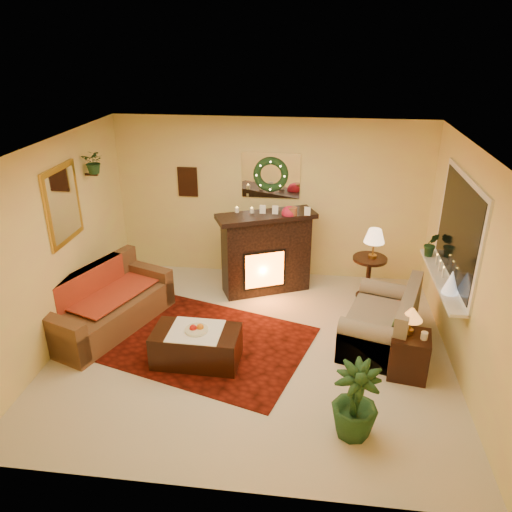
# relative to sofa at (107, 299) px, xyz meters

# --- Properties ---
(floor) EXTENTS (5.00, 5.00, 0.00)m
(floor) POSITION_rel_sofa_xyz_m (2.04, -0.25, -0.43)
(floor) COLOR beige
(floor) RESTS_ON ground
(ceiling) EXTENTS (5.00, 5.00, 0.00)m
(ceiling) POSITION_rel_sofa_xyz_m (2.04, -0.25, 2.17)
(ceiling) COLOR white
(ceiling) RESTS_ON ground
(wall_back) EXTENTS (5.00, 5.00, 0.00)m
(wall_back) POSITION_rel_sofa_xyz_m (2.04, 2.00, 0.87)
(wall_back) COLOR #EFD88C
(wall_back) RESTS_ON ground
(wall_front) EXTENTS (5.00, 5.00, 0.00)m
(wall_front) POSITION_rel_sofa_xyz_m (2.04, -2.50, 0.87)
(wall_front) COLOR #EFD88C
(wall_front) RESTS_ON ground
(wall_left) EXTENTS (4.50, 4.50, 0.00)m
(wall_left) POSITION_rel_sofa_xyz_m (-0.46, -0.25, 0.87)
(wall_left) COLOR #EFD88C
(wall_left) RESTS_ON ground
(wall_right) EXTENTS (4.50, 4.50, 0.00)m
(wall_right) POSITION_rel_sofa_xyz_m (4.54, -0.25, 0.87)
(wall_right) COLOR #EFD88C
(wall_right) RESTS_ON ground
(area_rug) EXTENTS (2.95, 2.53, 0.01)m
(area_rug) POSITION_rel_sofa_xyz_m (1.44, -0.24, -0.42)
(area_rug) COLOR #5D1D11
(area_rug) RESTS_ON floor
(sofa) EXTENTS (1.45, 2.06, 0.81)m
(sofa) POSITION_rel_sofa_xyz_m (0.00, 0.00, 0.00)
(sofa) COLOR #3F2118
(sofa) RESTS_ON floor
(red_throw) EXTENTS (0.78, 1.26, 0.02)m
(red_throw) POSITION_rel_sofa_xyz_m (-0.04, 0.15, 0.03)
(red_throw) COLOR red
(red_throw) RESTS_ON sofa
(fireplace) EXTENTS (1.38, 0.93, 1.22)m
(fireplace) POSITION_rel_sofa_xyz_m (2.04, 1.36, 0.12)
(fireplace) COLOR black
(fireplace) RESTS_ON floor
(poinsettia) EXTENTS (0.23, 0.23, 0.23)m
(poinsettia) POSITION_rel_sofa_xyz_m (2.38, 1.36, 0.87)
(poinsettia) COLOR #B41632
(poinsettia) RESTS_ON fireplace
(mantel_candle_a) EXTENTS (0.07, 0.07, 0.20)m
(mantel_candle_a) POSITION_rel_sofa_xyz_m (1.59, 1.36, 0.83)
(mantel_candle_a) COLOR white
(mantel_candle_a) RESTS_ON fireplace
(mantel_candle_b) EXTENTS (0.07, 0.07, 0.20)m
(mantel_candle_b) POSITION_rel_sofa_xyz_m (1.82, 1.36, 0.83)
(mantel_candle_b) COLOR beige
(mantel_candle_b) RESTS_ON fireplace
(mantel_mirror) EXTENTS (0.92, 0.02, 0.72)m
(mantel_mirror) POSITION_rel_sofa_xyz_m (2.04, 1.98, 1.27)
(mantel_mirror) COLOR white
(mantel_mirror) RESTS_ON wall_back
(wreath) EXTENTS (0.55, 0.11, 0.55)m
(wreath) POSITION_rel_sofa_xyz_m (2.04, 1.94, 1.29)
(wreath) COLOR #194719
(wreath) RESTS_ON wall_back
(wall_art) EXTENTS (0.32, 0.03, 0.48)m
(wall_art) POSITION_rel_sofa_xyz_m (0.69, 1.98, 1.12)
(wall_art) COLOR #381E11
(wall_art) RESTS_ON wall_back
(gold_mirror) EXTENTS (0.03, 0.84, 1.00)m
(gold_mirror) POSITION_rel_sofa_xyz_m (-0.44, 0.05, 1.32)
(gold_mirror) COLOR gold
(gold_mirror) RESTS_ON wall_left
(hanging_plant) EXTENTS (0.33, 0.28, 0.36)m
(hanging_plant) POSITION_rel_sofa_xyz_m (-0.30, 0.80, 1.54)
(hanging_plant) COLOR #194719
(hanging_plant) RESTS_ON wall_left
(loveseat) EXTENTS (1.17, 1.56, 0.81)m
(loveseat) POSITION_rel_sofa_xyz_m (3.68, 0.09, -0.01)
(loveseat) COLOR #836E58
(loveseat) RESTS_ON floor
(window_frame) EXTENTS (0.03, 1.86, 1.36)m
(window_frame) POSITION_rel_sofa_xyz_m (4.53, 0.30, 1.12)
(window_frame) COLOR white
(window_frame) RESTS_ON wall_right
(window_glass) EXTENTS (0.02, 1.70, 1.22)m
(window_glass) POSITION_rel_sofa_xyz_m (4.51, 0.30, 1.12)
(window_glass) COLOR black
(window_glass) RESTS_ON wall_right
(window_sill) EXTENTS (0.22, 1.86, 0.04)m
(window_sill) POSITION_rel_sofa_xyz_m (4.42, 0.30, 0.44)
(window_sill) COLOR white
(window_sill) RESTS_ON wall_right
(mini_tree) EXTENTS (0.20, 0.20, 0.29)m
(mini_tree) POSITION_rel_sofa_xyz_m (4.42, -0.11, 0.61)
(mini_tree) COLOR white
(mini_tree) RESTS_ON window_sill
(sill_plant) EXTENTS (0.25, 0.20, 0.46)m
(sill_plant) POSITION_rel_sofa_xyz_m (4.39, 0.98, 0.66)
(sill_plant) COLOR #113314
(sill_plant) RESTS_ON window_sill
(side_table_round) EXTENTS (0.64, 0.64, 0.67)m
(side_table_round) POSITION_rel_sofa_xyz_m (3.62, 1.32, -0.10)
(side_table_round) COLOR #4E281E
(side_table_round) RESTS_ON floor
(lamp_cream) EXTENTS (0.31, 0.31, 0.47)m
(lamp_cream) POSITION_rel_sofa_xyz_m (3.65, 1.32, 0.45)
(lamp_cream) COLOR #EEBC85
(lamp_cream) RESTS_ON side_table_round
(end_table_square) EXTENTS (0.51, 0.51, 0.55)m
(end_table_square) POSITION_rel_sofa_xyz_m (3.95, -0.57, -0.16)
(end_table_square) COLOR #553514
(end_table_square) RESTS_ON floor
(lamp_tiffany) EXTENTS (0.26, 0.26, 0.38)m
(lamp_tiffany) POSITION_rel_sofa_xyz_m (3.92, -0.54, 0.32)
(lamp_tiffany) COLOR #FF9F46
(lamp_tiffany) RESTS_ON end_table_square
(coffee_table) EXTENTS (1.07, 0.60, 0.44)m
(coffee_table) POSITION_rel_sofa_xyz_m (1.39, -0.65, -0.22)
(coffee_table) COLOR #452215
(coffee_table) RESTS_ON floor
(fruit_bowl) EXTENTS (0.28, 0.28, 0.07)m
(fruit_bowl) POSITION_rel_sofa_xyz_m (1.41, -0.65, 0.02)
(fruit_bowl) COLOR #E6EBCA
(fruit_bowl) RESTS_ON coffee_table
(floor_palm) EXTENTS (1.54, 1.54, 2.51)m
(floor_palm) POSITION_rel_sofa_xyz_m (3.25, -1.64, 0.02)
(floor_palm) COLOR #164B1F
(floor_palm) RESTS_ON floor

